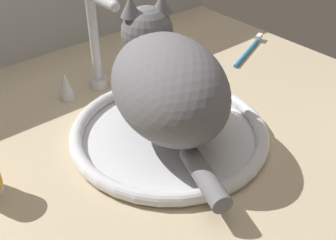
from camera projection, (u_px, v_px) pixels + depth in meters
countertop at (152, 131)px, 81.52cm from camera, size 104.24×82.55×3.00cm
sink_basin at (168, 133)px, 76.70cm from camera, size 36.49×36.49×2.46cm
faucet at (97, 53)px, 86.88cm from camera, size 18.38×11.73×21.80cm
cat at (165, 81)px, 72.03cm from camera, size 27.39×37.69×20.93cm
toothbrush at (249, 50)px, 106.32cm from camera, size 18.00×8.10×1.70cm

